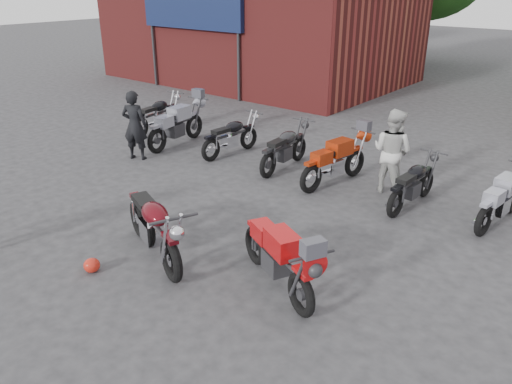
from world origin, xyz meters
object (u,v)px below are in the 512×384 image
Objects in this scene: row_bike_2 at (231,134)px; row_bike_4 at (336,159)px; vintage_motorcycle at (153,222)px; row_bike_5 at (413,181)px; row_bike_0 at (157,113)px; person_light at (392,151)px; helmet at (92,265)px; person_dark at (135,125)px; sportbike at (278,253)px; row_bike_1 at (177,123)px; row_bike_6 at (503,196)px; row_bike_3 at (285,146)px.

row_bike_2 is 0.92× the size of row_bike_4.
row_bike_5 is at bearing 83.81° from vintage_motorcycle.
row_bike_4 is (3.07, -0.05, 0.05)m from row_bike_2.
row_bike_0 is 6.09m from row_bike_4.
person_light is 0.87m from row_bike_5.
row_bike_0 is 3.02m from row_bike_2.
helmet is 0.15× the size of person_dark.
sportbike is at bearing 36.85° from vintage_motorcycle.
helmet is (-0.44, -0.90, -0.53)m from vintage_motorcycle.
row_bike_4 reaches higher than row_bike_2.
row_bike_0 is (-5.49, 4.77, -0.07)m from vintage_motorcycle.
vintage_motorcycle is at bearing -144.33° from row_bike_1.
person_light is at bearing 120.57° from sportbike.
row_bike_0 reaches higher than row_bike_6.
vintage_motorcycle reaches higher than sportbike.
row_bike_5 is at bearing -97.61° from row_bike_3.
helmet is 5.58m from row_bike_4.
person_light is 0.92× the size of row_bike_3.
person_dark is 0.88× the size of row_bike_0.
row_bike_6 is (1.56, 0.29, 0.01)m from row_bike_5.
row_bike_3 is at bearing 98.65° from row_bike_6.
person_light is at bearing -92.09° from row_bike_1.
row_bike_2 is (-2.03, 5.51, 0.42)m from helmet.
vintage_motorcycle is at bearing -139.78° from row_bike_0.
row_bike_3 is (-2.85, 4.09, -0.02)m from sportbike.
person_light reaches higher than row_bike_2.
vintage_motorcycle is at bearing -138.60° from sportbike.
row_bike_1 is (-4.12, 4.29, -0.02)m from vintage_motorcycle.
row_bike_4 is 1.11× the size of row_bike_5.
row_bike_2 is 6.41m from row_bike_6.
sportbike is 1.02× the size of row_bike_0.
person_light is 0.83× the size of row_bike_1.
person_dark is 4.98m from row_bike_4.
row_bike_3 is 1.41m from row_bike_4.
row_bike_4 is at bearing -94.90° from row_bike_1.
sportbike is 4.66m from row_bike_6.
person_dark is 6.14m from person_light.
helmet is at bearing 178.67° from row_bike_3.
person_light is at bearing -89.22° from row_bike_3.
person_light is 1.20m from row_bike_4.
row_bike_4 is at bearing -100.78° from row_bike_0.
row_bike_1 reaches higher than row_bike_3.
row_bike_3 reaches higher than row_bike_2.
row_bike_0 reaches higher than row_bike_3.
person_light is 0.91× the size of row_bike_0.
row_bike_1 reaches higher than row_bike_0.
sportbike is 1.03× the size of row_bike_3.
row_bike_4 reaches higher than row_bike_0.
row_bike_4 is at bearing 135.99° from sportbike.
row_bike_1 is 8.08m from row_bike_6.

